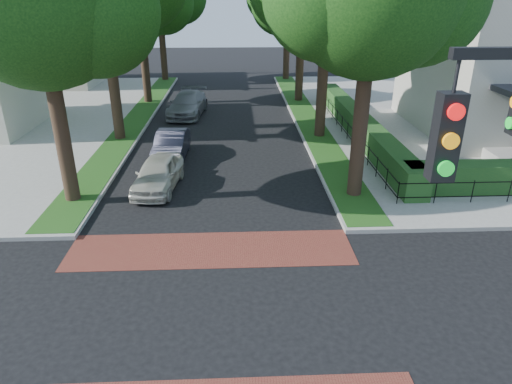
% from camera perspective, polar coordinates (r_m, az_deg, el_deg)
% --- Properties ---
extents(ground, '(120.00, 120.00, 0.00)m').
position_cam_1_polar(ground, '(12.06, -6.37, -15.03)').
color(ground, black).
rests_on(ground, ground).
extents(crosswalk_far, '(9.00, 2.20, 0.01)m').
position_cam_1_polar(crosswalk_far, '(14.68, -5.65, -7.16)').
color(crosswalk_far, maroon).
rests_on(crosswalk_far, ground).
extents(grass_strip_ne, '(1.60, 29.80, 0.02)m').
position_cam_1_polar(grass_strip_ne, '(29.76, 6.37, 9.34)').
color(grass_strip_ne, '#184814').
rests_on(grass_strip_ne, sidewalk_ne).
extents(grass_strip_nw, '(1.60, 29.80, 0.02)m').
position_cam_1_polar(grass_strip_nw, '(30.07, -14.69, 8.87)').
color(grass_strip_nw, '#184814').
rests_on(grass_strip_nw, sidewalk_nw).
extents(tree_right_far, '(7.25, 6.23, 9.74)m').
position_cam_1_polar(tree_right_far, '(33.93, 5.92, 22.66)').
color(tree_right_far, black).
rests_on(tree_right_far, sidewalk_ne).
extents(tree_left_near, '(7.50, 6.45, 10.20)m').
position_cam_1_polar(tree_left_near, '(17.75, -25.00, 20.93)').
color(tree_left_near, black).
rests_on(tree_left_near, sidewalk_nw).
extents(hedge_main_road, '(1.00, 18.00, 1.20)m').
position_cam_1_polar(hedge_main_road, '(26.20, 12.78, 8.24)').
color(hedge_main_road, '#19491E').
rests_on(hedge_main_road, sidewalk_ne).
extents(fence_main_road, '(0.06, 18.00, 0.90)m').
position_cam_1_polar(fence_main_road, '(26.05, 11.03, 7.95)').
color(fence_main_road, black).
rests_on(fence_main_road, sidewalk_ne).
extents(house_left_far, '(10.00, 9.00, 10.14)m').
position_cam_1_polar(house_left_far, '(44.56, -25.49, 18.48)').
color(house_left_far, beige).
rests_on(house_left_far, sidewalk_nw).
extents(parked_car_front, '(1.97, 4.06, 1.33)m').
position_cam_1_polar(parked_car_front, '(19.17, -12.15, 2.28)').
color(parked_car_front, beige).
rests_on(parked_car_front, ground).
extents(parked_car_middle, '(1.52, 4.05, 1.32)m').
position_cam_1_polar(parked_car_middle, '(22.65, -10.54, 5.76)').
color(parked_car_middle, black).
rests_on(parked_car_middle, ground).
extents(parked_car_rear, '(2.60, 5.26, 1.47)m').
position_cam_1_polar(parked_car_rear, '(30.81, -8.55, 10.83)').
color(parked_car_rear, slate).
rests_on(parked_car_rear, ground).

